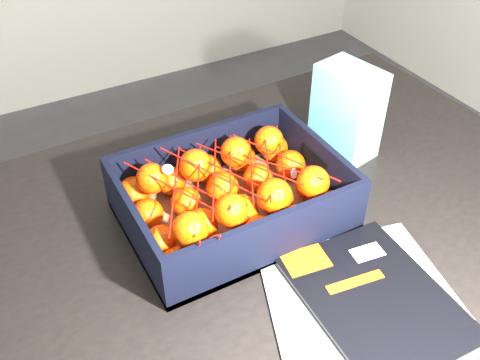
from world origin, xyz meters
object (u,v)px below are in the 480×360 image
produce_crate (232,202)px  retail_carton (347,112)px  magazine_stack (368,304)px  table (270,240)px

produce_crate → retail_carton: (0.31, 0.07, 0.06)m
magazine_stack → produce_crate: produce_crate is taller
produce_crate → retail_carton: 0.32m
retail_carton → table: bearing=-172.2°
table → produce_crate: bearing=176.2°
magazine_stack → produce_crate: 0.30m
magazine_stack → produce_crate: bearing=106.8°
table → magazine_stack: size_ratio=3.31×
magazine_stack → produce_crate: (-0.09, 0.29, 0.03)m
table → magazine_stack: (0.00, -0.28, 0.11)m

